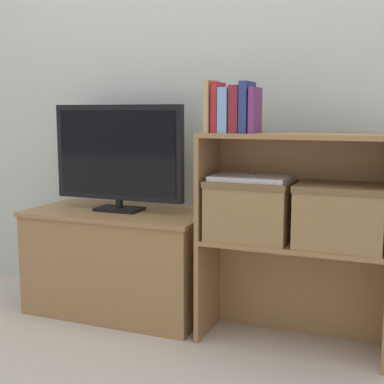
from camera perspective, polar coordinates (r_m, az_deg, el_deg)
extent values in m
plane|color=#BCB2A3|center=(2.41, -1.39, -15.57)|extent=(16.00, 16.00, 0.00)
cube|color=#B2BCB2|center=(2.66, 2.78, 13.19)|extent=(10.00, 0.05, 2.40)
cube|color=olive|center=(2.69, -7.63, -7.51)|extent=(0.87, 0.45, 0.49)
cube|color=olive|center=(2.63, -7.74, -2.19)|extent=(0.89, 0.47, 0.02)
cube|color=black|center=(2.63, -7.75, -1.82)|extent=(0.22, 0.14, 0.01)
cylinder|color=black|center=(2.62, -7.76, -1.22)|extent=(0.04, 0.04, 0.04)
cube|color=black|center=(2.59, -7.87, 4.18)|extent=(0.67, 0.03, 0.46)
cube|color=black|center=(2.58, -8.08, 4.15)|extent=(0.62, 0.00, 0.40)
cube|color=olive|center=(2.43, 1.72, -9.65)|extent=(0.02, 0.30, 0.45)
cube|color=olive|center=(2.46, 11.30, -9.56)|extent=(0.74, 0.02, 0.45)
cube|color=olive|center=(2.27, 10.79, -5.45)|extent=(0.74, 0.30, 0.02)
cube|color=olive|center=(2.33, 1.77, 0.90)|extent=(0.02, 0.30, 0.45)
cube|color=olive|center=(2.37, 11.61, 0.85)|extent=(0.74, 0.02, 0.45)
cube|color=olive|center=(2.21, 11.12, 5.92)|extent=(0.74, 0.30, 0.02)
cube|color=tan|center=(2.25, 2.09, 9.10)|extent=(0.02, 0.15, 0.21)
cube|color=#B22328|center=(2.24, 2.81, 8.98)|extent=(0.03, 0.12, 0.21)
cube|color=#709ECC|center=(2.23, 3.78, 8.69)|extent=(0.04, 0.15, 0.18)
cube|color=maroon|center=(2.21, 4.88, 8.78)|extent=(0.04, 0.13, 0.19)
cube|color=navy|center=(2.20, 5.90, 8.97)|extent=(0.03, 0.14, 0.21)
cube|color=#6B2D66|center=(2.19, 6.75, 8.65)|extent=(0.02, 0.14, 0.18)
cube|color=#937047|center=(2.27, 6.24, -1.87)|extent=(0.34, 0.26, 0.25)
cube|color=brown|center=(2.25, 6.29, 0.96)|extent=(0.35, 0.27, 0.02)
cube|color=#937047|center=(2.20, 15.53, -2.46)|extent=(0.34, 0.26, 0.25)
cube|color=brown|center=(2.19, 15.65, 0.46)|extent=(0.35, 0.27, 0.02)
cube|color=#BCBCC1|center=(2.25, 6.30, 1.51)|extent=(0.32, 0.22, 0.02)
cylinder|color=#99999E|center=(2.25, 6.30, 1.80)|extent=(0.02, 0.02, 0.00)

